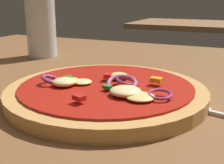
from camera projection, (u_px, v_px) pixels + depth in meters
The scene contains 4 objects.
dining_table at pixel (118, 107), 0.44m from camera, with size 1.35×1.07×0.03m.
pizza at pixel (106, 91), 0.43m from camera, with size 0.29×0.29×0.04m.
beer_glass at pixel (41, 31), 0.72m from camera, with size 0.07×0.07×0.14m.
background_table at pixel (208, 26), 1.70m from camera, with size 0.87×0.50×0.03m.
Camera 1 is at (0.16, -0.38, 0.17)m, focal length 46.85 mm.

